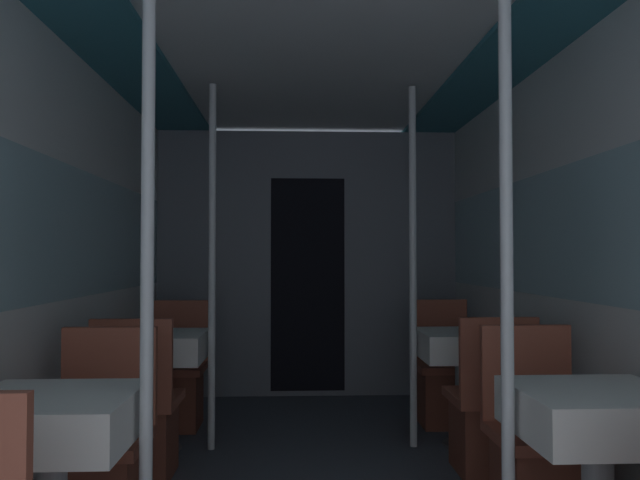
% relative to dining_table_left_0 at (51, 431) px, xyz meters
% --- Properties ---
extents(wall_left, '(0.05, 6.28, 2.30)m').
position_rel_dining_table_left_0_xyz_m(wall_left, '(-0.36, 1.12, 0.58)').
color(wall_left, silver).
rests_on(wall_left, ground_plane).
extents(wall_right, '(0.05, 6.28, 2.30)m').
position_rel_dining_table_left_0_xyz_m(wall_right, '(2.29, 1.12, 0.58)').
color(wall_right, silver).
rests_on(wall_right, ground_plane).
extents(ceiling_panel, '(2.65, 6.28, 0.07)m').
position_rel_dining_table_left_0_xyz_m(ceiling_panel, '(0.96, 1.12, 1.74)').
color(ceiling_panel, silver).
rests_on(ceiling_panel, wall_left).
extents(bulkhead_far, '(2.60, 0.09, 2.30)m').
position_rel_dining_table_left_0_xyz_m(bulkhead_far, '(0.96, 3.25, 0.55)').
color(bulkhead_far, slate).
rests_on(bulkhead_far, ground_plane).
extents(dining_table_left_0, '(0.56, 0.56, 0.72)m').
position_rel_dining_table_left_0_xyz_m(dining_table_left_0, '(0.00, 0.00, 0.00)').
color(dining_table_left_0, '#4C4C51').
rests_on(dining_table_left_0, ground_plane).
extents(chair_left_far_0, '(0.42, 0.42, 0.88)m').
position_rel_dining_table_left_0_xyz_m(chair_left_far_0, '(0.00, 0.52, -0.32)').
color(chair_left_far_0, brown).
rests_on(chair_left_far_0, ground_plane).
extents(support_pole_left_0, '(0.05, 0.05, 2.30)m').
position_rel_dining_table_left_0_xyz_m(support_pole_left_0, '(0.33, 0.00, 0.55)').
color(support_pole_left_0, silver).
rests_on(support_pole_left_0, ground_plane).
extents(dining_table_left_1, '(0.56, 0.56, 0.72)m').
position_rel_dining_table_left_0_xyz_m(dining_table_left_1, '(0.00, 1.75, 0.00)').
color(dining_table_left_1, '#4C4C51').
rests_on(dining_table_left_1, ground_plane).
extents(chair_left_near_1, '(0.42, 0.42, 0.88)m').
position_rel_dining_table_left_0_xyz_m(chair_left_near_1, '(0.00, 1.23, -0.32)').
color(chair_left_near_1, brown).
rests_on(chair_left_near_1, ground_plane).
extents(chair_left_far_1, '(0.42, 0.42, 0.88)m').
position_rel_dining_table_left_0_xyz_m(chair_left_far_1, '(0.00, 2.27, -0.32)').
color(chair_left_far_1, brown).
rests_on(chair_left_far_1, ground_plane).
extents(support_pole_left_1, '(0.05, 0.05, 2.30)m').
position_rel_dining_table_left_0_xyz_m(support_pole_left_1, '(0.33, 1.75, 0.55)').
color(support_pole_left_1, silver).
rests_on(support_pole_left_1, ground_plane).
extents(dining_table_right_0, '(0.56, 0.56, 0.72)m').
position_rel_dining_table_left_0_xyz_m(dining_table_right_0, '(1.93, 0.00, 0.00)').
color(dining_table_right_0, '#4C4C51').
rests_on(dining_table_right_0, ground_plane).
extents(chair_right_far_0, '(0.42, 0.42, 0.88)m').
position_rel_dining_table_left_0_xyz_m(chair_right_far_0, '(1.93, 0.52, -0.32)').
color(chair_right_far_0, brown).
rests_on(chair_right_far_0, ground_plane).
extents(support_pole_right_0, '(0.05, 0.05, 2.30)m').
position_rel_dining_table_left_0_xyz_m(support_pole_right_0, '(1.60, 0.00, 0.55)').
color(support_pole_right_0, silver).
rests_on(support_pole_right_0, ground_plane).
extents(dining_table_right_1, '(0.56, 0.56, 0.72)m').
position_rel_dining_table_left_0_xyz_m(dining_table_right_1, '(1.93, 1.75, 0.00)').
color(dining_table_right_1, '#4C4C51').
rests_on(dining_table_right_1, ground_plane).
extents(chair_right_near_1, '(0.42, 0.42, 0.88)m').
position_rel_dining_table_left_0_xyz_m(chair_right_near_1, '(1.93, 1.23, -0.32)').
color(chair_right_near_1, brown).
rests_on(chair_right_near_1, ground_plane).
extents(chair_right_far_1, '(0.42, 0.42, 0.88)m').
position_rel_dining_table_left_0_xyz_m(chair_right_far_1, '(1.93, 2.27, -0.32)').
color(chair_right_far_1, brown).
rests_on(chair_right_far_1, ground_plane).
extents(support_pole_right_1, '(0.05, 0.05, 2.30)m').
position_rel_dining_table_left_0_xyz_m(support_pole_right_1, '(1.60, 1.75, 0.55)').
color(support_pole_right_1, silver).
rests_on(support_pole_right_1, ground_plane).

